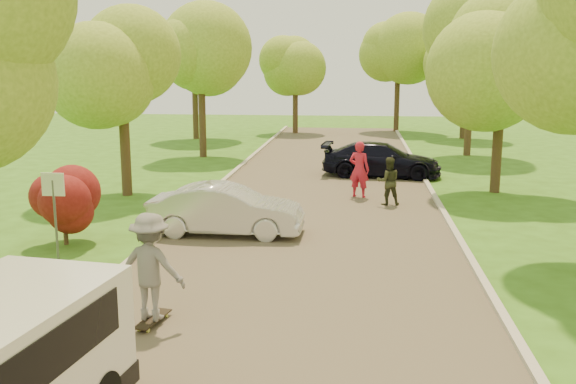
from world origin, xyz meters
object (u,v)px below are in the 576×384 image
at_px(skateboarder, 151,267).
at_px(person_olive, 388,181).
at_px(silver_sedan, 226,210).
at_px(person_striped, 359,170).
at_px(street_sign, 54,198).
at_px(longboard, 153,319).
at_px(dark_sedan, 381,160).

distance_m(skateboarder, person_olive, 11.72).
relative_size(silver_sedan, person_striped, 2.12).
xyz_separation_m(street_sign, person_striped, (7.17, 8.49, -0.56)).
bearing_deg(silver_sedan, longboard, -179.74).
relative_size(silver_sedan, person_olive, 2.62).
bearing_deg(skateboarder, person_striped, -97.60).
height_order(street_sign, person_striped, street_sign).
bearing_deg(person_striped, silver_sedan, 75.61).
xyz_separation_m(longboard, skateboarder, (-0.00, 0.00, 1.00)).
height_order(person_striped, person_olive, person_striped).
distance_m(dark_sedan, longboard, 17.06).
bearing_deg(silver_sedan, person_striped, -32.83).
bearing_deg(skateboarder, silver_sedan, -80.73).
height_order(street_sign, silver_sedan, street_sign).
relative_size(street_sign, longboard, 2.09).
xyz_separation_m(skateboarder, person_striped, (3.72, 11.93, -0.10)).
bearing_deg(dark_sedan, skateboarder, 169.27).
relative_size(dark_sedan, person_striped, 2.47).
xyz_separation_m(dark_sedan, longboard, (-4.66, -16.40, -0.61)).
xyz_separation_m(skateboarder, person_olive, (4.70, 10.74, -0.29)).
bearing_deg(street_sign, skateboarder, -44.90).
relative_size(street_sign, person_striped, 1.08).
height_order(dark_sedan, person_striped, person_striped).
distance_m(skateboarder, person_striped, 12.49).
height_order(street_sign, person_olive, street_sign).
relative_size(dark_sedan, person_olive, 3.05).
bearing_deg(person_striped, street_sign, 68.98).
distance_m(longboard, person_olive, 11.74).
distance_m(silver_sedan, skateboarder, 6.40).
relative_size(longboard, person_olive, 0.64).
relative_size(longboard, person_striped, 0.52).
bearing_deg(dark_sedan, street_sign, 153.11).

